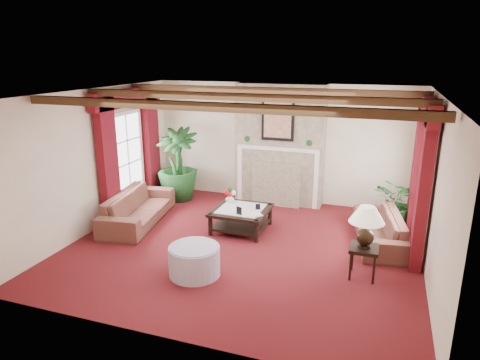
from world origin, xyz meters
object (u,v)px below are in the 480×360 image
at_px(sofa_left, 138,203).
at_px(sofa_right, 379,223).
at_px(side_table, 363,262).
at_px(ottoman, 194,261).
at_px(coffee_table, 241,219).
at_px(potted_palm, 178,180).

height_order(sofa_left, sofa_right, sofa_left).
height_order(side_table, ottoman, side_table).
xyz_separation_m(sofa_right, ottoman, (-2.67, -2.17, -0.14)).
xyz_separation_m(sofa_left, sofa_right, (4.66, 0.57, -0.05)).
bearing_deg(sofa_left, side_table, -109.35).
distance_m(sofa_left, sofa_right, 4.70).
bearing_deg(sofa_right, coffee_table, -93.69).
distance_m(sofa_right, ottoman, 3.44).
relative_size(sofa_left, potted_palm, 1.28).
distance_m(coffee_table, side_table, 2.63).
height_order(sofa_left, side_table, sofa_left).
bearing_deg(side_table, coffee_table, 154.12).
relative_size(sofa_right, ottoman, 2.46).
relative_size(sofa_right, potted_palm, 1.12).
xyz_separation_m(potted_palm, side_table, (4.37, -2.43, -0.22)).
height_order(sofa_left, coffee_table, sofa_left).
distance_m(potted_palm, coffee_table, 2.39).
relative_size(side_table, ottoman, 0.63).
xyz_separation_m(sofa_right, potted_palm, (-4.56, 1.03, 0.10)).
bearing_deg(potted_palm, sofa_left, -93.56).
relative_size(potted_palm, ottoman, 2.19).
height_order(sofa_left, ottoman, sofa_left).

